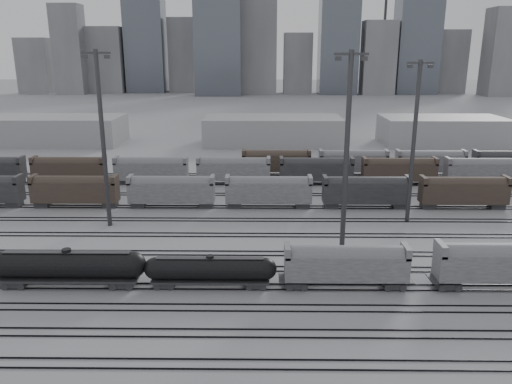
{
  "coord_description": "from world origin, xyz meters",
  "views": [
    {
      "loc": [
        6.74,
        -51.92,
        26.47
      ],
      "look_at": [
        5.84,
        27.75,
        4.0
      ],
      "focal_mm": 35.0,
      "sensor_mm": 36.0,
      "label": 1
    }
  ],
  "objects_px": {
    "tank_car_b": "(210,270)",
    "hopper_car_b": "(503,262)",
    "hopper_car_a": "(346,263)",
    "light_mast_c": "(347,150)",
    "tank_car_a": "(68,266)"
  },
  "relations": [
    {
      "from": "hopper_car_a",
      "to": "light_mast_c",
      "type": "relative_size",
      "value": 0.53
    },
    {
      "from": "tank_car_a",
      "to": "hopper_car_b",
      "type": "distance_m",
      "value": 49.99
    },
    {
      "from": "tank_car_b",
      "to": "hopper_car_b",
      "type": "xyz_separation_m",
      "value": [
        33.5,
        0.0,
        1.15
      ]
    },
    {
      "from": "tank_car_a",
      "to": "tank_car_b",
      "type": "xyz_separation_m",
      "value": [
        16.49,
        0.0,
        -0.4
      ]
    },
    {
      "from": "tank_car_a",
      "to": "tank_car_b",
      "type": "relative_size",
      "value": 1.18
    },
    {
      "from": "tank_car_b",
      "to": "hopper_car_b",
      "type": "height_order",
      "value": "hopper_car_b"
    },
    {
      "from": "tank_car_a",
      "to": "light_mast_c",
      "type": "xyz_separation_m",
      "value": [
        33.38,
        10.66,
        11.58
      ]
    },
    {
      "from": "hopper_car_b",
      "to": "light_mast_c",
      "type": "bearing_deg",
      "value": 147.28
    },
    {
      "from": "tank_car_a",
      "to": "light_mast_c",
      "type": "relative_size",
      "value": 0.68
    },
    {
      "from": "hopper_car_b",
      "to": "light_mast_c",
      "type": "distance_m",
      "value": 22.51
    },
    {
      "from": "tank_car_a",
      "to": "light_mast_c",
      "type": "distance_m",
      "value": 36.91
    },
    {
      "from": "tank_car_b",
      "to": "hopper_car_a",
      "type": "height_order",
      "value": "hopper_car_a"
    },
    {
      "from": "tank_car_a",
      "to": "light_mast_c",
      "type": "height_order",
      "value": "light_mast_c"
    },
    {
      "from": "tank_car_a",
      "to": "hopper_car_b",
      "type": "xyz_separation_m",
      "value": [
        49.98,
        0.0,
        0.75
      ]
    },
    {
      "from": "hopper_car_a",
      "to": "tank_car_b",
      "type": "bearing_deg",
      "value": 180.0
    }
  ]
}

